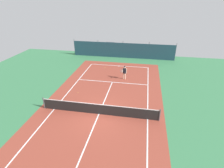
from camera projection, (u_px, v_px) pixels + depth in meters
ground_plane at (99, 114)px, 15.46m from camera, size 36.00×36.00×0.00m
court_surface at (99, 114)px, 15.46m from camera, size 11.02×26.60×0.01m
tennis_net at (99, 109)px, 15.24m from camera, size 10.12×0.10×1.10m
back_fence at (123, 53)px, 29.52m from camera, size 16.30×0.98×2.70m
tennis_player at (124, 72)px, 21.45m from camera, size 0.78×0.71×1.64m
tennis_ball_near_player at (107, 65)px, 26.16m from camera, size 0.07×0.07×0.07m
tennis_ball_midcourt at (105, 68)px, 25.19m from camera, size 0.07×0.07×0.07m
tennis_ball_by_sideline at (78, 92)px, 18.83m from camera, size 0.07×0.07×0.07m
parked_car at (109, 48)px, 31.47m from camera, size 2.17×4.28×1.68m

